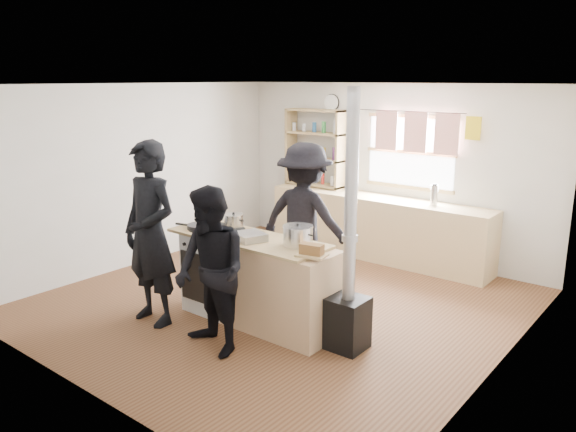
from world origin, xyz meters
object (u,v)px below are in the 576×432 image
object	(u,v)px
cooking_island	(258,281)
flue_heater	(349,286)
stockpot_counter	(298,236)
bread_board	(312,251)
skillet_greens	(200,226)
person_far	(305,219)
thermos	(434,195)
stockpot_stove	(234,221)
roast_tray	(250,236)
person_near_left	(150,234)
person_near_right	(211,272)

from	to	relation	value
cooking_island	flue_heater	size ratio (longest dim) A/B	0.79
stockpot_counter	bread_board	xyz separation A→B (m)	(0.31, -0.20, -0.05)
skillet_greens	person_far	size ratio (longest dim) A/B	0.19
thermos	stockpot_stove	distance (m)	2.87
roast_tray	stockpot_counter	xyz separation A→B (m)	(0.50, 0.16, 0.06)
flue_heater	thermos	bearing A→B (deg)	97.88
person_far	cooking_island	bearing A→B (deg)	91.23
thermos	stockpot_counter	xyz separation A→B (m)	(-0.24, -2.69, -0.00)
roast_tray	cooking_island	bearing A→B (deg)	66.75
roast_tray	person_near_left	bearing A→B (deg)	-145.13
thermos	stockpot_counter	distance (m)	2.70
roast_tray	person_near_right	bearing A→B (deg)	-79.01
stockpot_stove	thermos	bearing A→B (deg)	64.78
bread_board	person_near_right	distance (m)	0.97
flue_heater	stockpot_stove	bearing A→B (deg)	176.50
cooking_island	stockpot_stove	size ratio (longest dim) A/B	8.96
stockpot_stove	person_near_left	world-z (taller)	person_near_left
flue_heater	person_far	bearing A→B (deg)	142.25
roast_tray	skillet_greens	bearing A→B (deg)	-178.91
cooking_island	thermos	bearing A→B (deg)	75.58
person_near_left	stockpot_counter	bearing A→B (deg)	29.96
stockpot_counter	skillet_greens	bearing A→B (deg)	-172.14
thermos	person_near_right	xyz separation A→B (m)	(-0.61, -3.54, -0.23)
flue_heater	person_near_right	world-z (taller)	flue_heater
stockpot_stove	bread_board	size ratio (longest dim) A/B	0.70
stockpot_stove	person_far	world-z (taller)	person_far
stockpot_counter	person_near_right	distance (m)	0.96
cooking_island	bread_board	bearing A→B (deg)	-8.13
person_near_left	bread_board	bearing A→B (deg)	19.46
person_near_right	person_near_left	bearing A→B (deg)	-171.99
thermos	person_far	world-z (taller)	person_far
bread_board	person_far	xyz separation A→B (m)	(-0.94, 1.15, -0.06)
stockpot_stove	bread_board	distance (m)	1.33
skillet_greens	bread_board	xyz separation A→B (m)	(1.56, -0.02, 0.02)
roast_tray	flue_heater	size ratio (longest dim) A/B	0.15
roast_tray	person_near_left	world-z (taller)	person_near_left
stockpot_counter	person_far	size ratio (longest dim) A/B	0.17
thermos	skillet_greens	bearing A→B (deg)	-117.48
stockpot_counter	person_near_left	world-z (taller)	person_near_left
flue_heater	person_near_right	xyz separation A→B (m)	(-0.98, -0.85, 0.16)
cooking_island	stockpot_stove	xyz separation A→B (m)	(-0.51, 0.18, 0.54)
thermos	cooking_island	world-z (taller)	thermos
skillet_greens	flue_heater	bearing A→B (deg)	5.17
roast_tray	stockpot_stove	world-z (taller)	stockpot_stove
roast_tray	stockpot_stove	distance (m)	0.54
cooking_island	person_far	world-z (taller)	person_far
thermos	person_near_right	bearing A→B (deg)	-99.74
stockpot_stove	bread_board	bearing A→B (deg)	-12.59
bread_board	person_far	size ratio (longest dim) A/B	0.17
thermos	flue_heater	world-z (taller)	flue_heater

